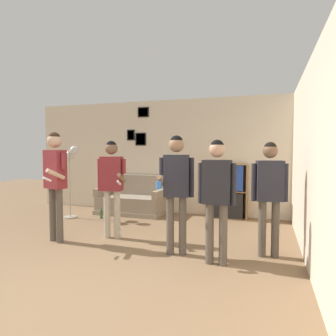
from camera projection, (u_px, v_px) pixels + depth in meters
ground_plane at (42, 304)px, 2.94m from camera, size 20.00×20.00×0.00m
wall_back at (176, 157)px, 7.15m from camera, size 7.55×0.08×2.70m
wall_right at (307, 161)px, 4.16m from camera, size 0.06×6.91×2.70m
couch at (132, 201)px, 7.13m from camera, size 1.59×0.80×0.90m
bookshelf at (227, 191)px, 6.60m from camera, size 0.89×0.30×1.21m
floor_lamp at (69, 161)px, 6.59m from camera, size 0.42×0.45×1.60m
person_player_foreground_left at (55, 174)px, 4.87m from camera, size 0.48×0.56×1.80m
person_player_foreground_center at (112, 179)px, 5.08m from camera, size 0.54×0.43×1.66m
person_watcher_holding_cup at (176, 182)px, 4.26m from camera, size 0.49×0.49×1.72m
person_spectator_near_bookshelf at (217, 189)px, 3.89m from camera, size 0.50×0.22×1.64m
person_spectator_far_right at (270, 187)px, 4.18m from camera, size 0.49×0.27×1.62m
bottle_on_floor at (101, 214)px, 6.59m from camera, size 0.07×0.07×0.24m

